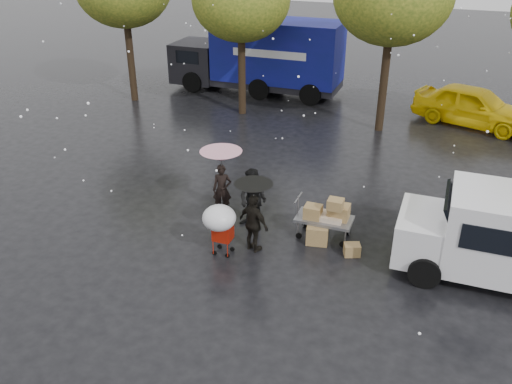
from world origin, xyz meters
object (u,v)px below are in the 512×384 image
at_px(vendor_cart, 328,214).
at_px(blue_truck, 261,56).
at_px(person_pink, 222,189).
at_px(shopping_cart, 220,220).
at_px(yellow_taxi, 474,106).
at_px(person_black, 254,223).

height_order(vendor_cart, blue_truck, blue_truck).
xyz_separation_m(person_pink, shopping_cart, (0.89, -2.13, 0.31)).
xyz_separation_m(person_pink, vendor_cart, (3.19, -0.28, -0.03)).
distance_m(vendor_cart, shopping_cart, 2.97).
xyz_separation_m(vendor_cart, blue_truck, (-6.34, 12.15, 1.03)).
bearing_deg(blue_truck, yellow_taxi, -7.97).
distance_m(person_pink, person_black, 2.21).
bearing_deg(person_black, shopping_cart, 62.75).
height_order(blue_truck, yellow_taxi, blue_truck).
distance_m(person_black, vendor_cart, 2.06).
distance_m(person_black, yellow_taxi, 13.08).
bearing_deg(yellow_taxi, person_pink, 166.55).
distance_m(person_black, shopping_cart, 0.93).
bearing_deg(shopping_cart, vendor_cart, 38.79).
bearing_deg(blue_truck, person_black, -70.61).
bearing_deg(person_pink, person_black, -63.82).
xyz_separation_m(person_black, blue_truck, (-4.73, 13.43, 0.96)).
bearing_deg(person_pink, vendor_cart, -24.13).
bearing_deg(blue_truck, person_pink, -75.11).
distance_m(person_pink, vendor_cart, 3.20).
relative_size(person_black, vendor_cart, 1.05).
distance_m(vendor_cart, yellow_taxi, 11.33).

